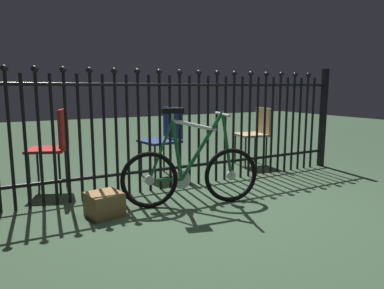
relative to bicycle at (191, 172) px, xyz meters
name	(u,v)px	position (x,y,z in m)	size (l,w,h in m)	color
ground_plane	(211,200)	(0.24, 0.02, -0.33)	(20.00, 20.00, 0.00)	#334A34
iron_fence	(178,126)	(0.17, 0.63, 0.37)	(4.51, 0.07, 1.37)	black
bicycle	(191,172)	(0.00, 0.00, 0.00)	(1.30, 0.47, 0.93)	black
chair_red	(54,142)	(-1.07, 1.10, 0.21)	(0.49, 0.49, 0.89)	black
chair_navy	(165,135)	(0.27, 1.18, 0.20)	(0.49, 0.49, 0.87)	black
chair_tan	(256,130)	(1.68, 1.14, 0.18)	(0.48, 0.47, 0.83)	black
display_crate	(104,204)	(-0.81, 0.11, -0.22)	(0.28, 0.28, 0.21)	olive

